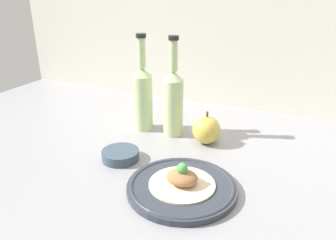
{
  "coord_description": "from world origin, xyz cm",
  "views": [
    {
      "loc": [
        30.88,
        -64.58,
        43.19
      ],
      "look_at": [
        -1.44,
        7.01,
        10.51
      ],
      "focal_mm": 35.0,
      "sensor_mm": 36.0,
      "label": 1
    }
  ],
  "objects_px": {
    "plated_food": "(182,179)",
    "cider_bottle_right": "(173,100)",
    "plate": "(182,187)",
    "apple": "(206,130)",
    "cider_bottle_left": "(143,95)",
    "dipping_bowl": "(120,155)"
  },
  "relations": [
    {
      "from": "cider_bottle_left",
      "to": "cider_bottle_right",
      "type": "relative_size",
      "value": 1.0
    },
    {
      "from": "cider_bottle_right",
      "to": "dipping_bowl",
      "type": "bearing_deg",
      "value": -106.86
    },
    {
      "from": "cider_bottle_left",
      "to": "cider_bottle_right",
      "type": "height_order",
      "value": "same"
    },
    {
      "from": "apple",
      "to": "plated_food",
      "type": "bearing_deg",
      "value": -84.07
    },
    {
      "from": "plated_food",
      "to": "dipping_bowl",
      "type": "height_order",
      "value": "plated_food"
    },
    {
      "from": "plate",
      "to": "cider_bottle_right",
      "type": "relative_size",
      "value": 0.83
    },
    {
      "from": "plate",
      "to": "cider_bottle_left",
      "type": "bearing_deg",
      "value": 131.93
    },
    {
      "from": "cider_bottle_left",
      "to": "apple",
      "type": "xyz_separation_m",
      "value": [
        0.22,
        -0.02,
        -0.07
      ]
    },
    {
      "from": "plated_food",
      "to": "cider_bottle_left",
      "type": "bearing_deg",
      "value": 131.93
    },
    {
      "from": "plated_food",
      "to": "apple",
      "type": "relative_size",
      "value": 1.53
    },
    {
      "from": "plated_food",
      "to": "cider_bottle_left",
      "type": "relative_size",
      "value": 0.5
    },
    {
      "from": "apple",
      "to": "dipping_bowl",
      "type": "relative_size",
      "value": 0.99
    },
    {
      "from": "plated_food",
      "to": "cider_bottle_right",
      "type": "height_order",
      "value": "cider_bottle_right"
    },
    {
      "from": "plate",
      "to": "apple",
      "type": "bearing_deg",
      "value": 95.93
    },
    {
      "from": "cider_bottle_right",
      "to": "apple",
      "type": "bearing_deg",
      "value": -8.44
    },
    {
      "from": "plated_food",
      "to": "cider_bottle_right",
      "type": "relative_size",
      "value": 0.5
    },
    {
      "from": "dipping_bowl",
      "to": "cider_bottle_left",
      "type": "bearing_deg",
      "value": 100.89
    },
    {
      "from": "plate",
      "to": "cider_bottle_left",
      "type": "height_order",
      "value": "cider_bottle_left"
    },
    {
      "from": "apple",
      "to": "plate",
      "type": "bearing_deg",
      "value": -84.07
    },
    {
      "from": "plate",
      "to": "cider_bottle_left",
      "type": "distance_m",
      "value": 0.38
    },
    {
      "from": "dipping_bowl",
      "to": "plate",
      "type": "bearing_deg",
      "value": -16.88
    },
    {
      "from": "plated_food",
      "to": "cider_bottle_right",
      "type": "xyz_separation_m",
      "value": [
        -0.14,
        0.27,
        0.08
      ]
    }
  ]
}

